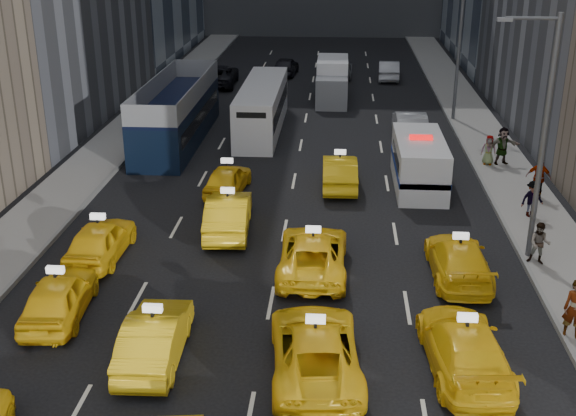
% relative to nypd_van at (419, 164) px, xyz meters
% --- Properties ---
extents(sidewalk_west, '(3.00, 90.00, 0.15)m').
position_rel_nypd_van_xyz_m(sidewalk_west, '(-16.44, 5.30, -1.06)').
color(sidewalk_west, gray).
rests_on(sidewalk_west, ground).
extents(sidewalk_east, '(3.00, 90.00, 0.15)m').
position_rel_nypd_van_xyz_m(sidewalk_east, '(4.56, 5.30, -1.06)').
color(sidewalk_east, gray).
rests_on(sidewalk_east, ground).
extents(curb_west, '(0.15, 90.00, 0.18)m').
position_rel_nypd_van_xyz_m(curb_west, '(-14.99, 5.30, -1.04)').
color(curb_west, slate).
rests_on(curb_west, ground).
extents(curb_east, '(0.15, 90.00, 0.18)m').
position_rel_nypd_van_xyz_m(curb_east, '(3.11, 5.30, -1.04)').
color(curb_east, slate).
rests_on(curb_east, ground).
extents(streetlight_near, '(2.15, 0.22, 9.00)m').
position_rel_nypd_van_xyz_m(streetlight_near, '(3.25, -7.70, 3.79)').
color(streetlight_near, '#595B60').
rests_on(streetlight_near, ground).
extents(streetlight_far, '(2.15, 0.22, 9.00)m').
position_rel_nypd_van_xyz_m(streetlight_far, '(3.25, 12.30, 3.79)').
color(streetlight_far, '#595B60').
rests_on(streetlight_far, ground).
extents(taxi_8, '(2.04, 4.39, 1.45)m').
position_rel_nypd_van_xyz_m(taxi_8, '(-12.56, -13.09, -0.40)').
color(taxi_8, yellow).
rests_on(taxi_8, ground).
extents(taxi_9, '(1.66, 4.43, 1.44)m').
position_rel_nypd_van_xyz_m(taxi_9, '(-8.94, -15.21, -0.41)').
color(taxi_9, yellow).
rests_on(taxi_9, ground).
extents(taxi_10, '(2.90, 5.46, 1.46)m').
position_rel_nypd_van_xyz_m(taxi_10, '(-4.33, -15.50, -0.40)').
color(taxi_10, yellow).
rests_on(taxi_10, ground).
extents(taxi_11, '(2.43, 5.22, 1.48)m').
position_rel_nypd_van_xyz_m(taxi_11, '(-0.18, -15.15, -0.39)').
color(taxi_11, yellow).
rests_on(taxi_11, ground).
extents(taxi_12, '(1.85, 4.37, 1.48)m').
position_rel_nypd_van_xyz_m(taxi_12, '(-12.59, -8.79, -0.39)').
color(taxi_12, yellow).
rests_on(taxi_12, ground).
extents(taxi_13, '(1.99, 4.88, 1.57)m').
position_rel_nypd_van_xyz_m(taxi_13, '(-8.19, -5.99, -0.34)').
color(taxi_13, yellow).
rests_on(taxi_13, ground).
extents(taxi_14, '(2.40, 5.18, 1.44)m').
position_rel_nypd_van_xyz_m(taxi_14, '(-4.64, -9.32, -0.41)').
color(taxi_14, yellow).
rests_on(taxi_14, ground).
extents(taxi_15, '(2.04, 4.84, 1.40)m').
position_rel_nypd_van_xyz_m(taxi_15, '(0.50, -9.43, -0.43)').
color(taxi_15, yellow).
rests_on(taxi_15, ground).
extents(taxi_16, '(2.00, 4.12, 1.36)m').
position_rel_nypd_van_xyz_m(taxi_16, '(-8.89, -1.55, -0.45)').
color(taxi_16, yellow).
rests_on(taxi_16, ground).
extents(taxi_17, '(1.72, 4.61, 1.50)m').
position_rel_nypd_van_xyz_m(taxi_17, '(-3.73, -0.35, -0.38)').
color(taxi_17, yellow).
rests_on(taxi_17, ground).
extents(nypd_van, '(2.39, 5.87, 2.50)m').
position_rel_nypd_van_xyz_m(nypd_van, '(0.00, 0.00, 0.00)').
color(nypd_van, silver).
rests_on(nypd_van, ground).
extents(double_decker, '(3.02, 12.11, 3.51)m').
position_rel_nypd_van_xyz_m(double_decker, '(-12.97, 6.64, 0.61)').
color(double_decker, black).
rests_on(double_decker, ground).
extents(city_bus, '(2.43, 10.79, 2.78)m').
position_rel_nypd_van_xyz_m(city_bus, '(-8.42, 9.32, 0.24)').
color(city_bus, silver).
rests_on(city_bus, ground).
extents(box_truck, '(2.25, 6.22, 2.82)m').
position_rel_nypd_van_xyz_m(box_truck, '(-4.35, 17.11, 0.25)').
color(box_truck, white).
rests_on(box_truck, ground).
extents(misc_car_0, '(1.76, 4.98, 1.64)m').
position_rel_nypd_van_xyz_m(misc_car_0, '(0.25, 7.91, -0.31)').
color(misc_car_0, '#A5A8AC').
rests_on(misc_car_0, ground).
extents(misc_car_1, '(2.73, 5.68, 1.56)m').
position_rel_nypd_van_xyz_m(misc_car_1, '(-13.04, 21.55, -0.35)').
color(misc_car_1, black).
rests_on(misc_car_1, ground).
extents(misc_car_2, '(2.13, 4.93, 1.41)m').
position_rel_nypd_van_xyz_m(misc_car_2, '(-3.86, 25.31, -0.42)').
color(misc_car_2, slate).
rests_on(misc_car_2, ground).
extents(misc_car_3, '(2.08, 4.38, 1.45)m').
position_rel_nypd_van_xyz_m(misc_car_3, '(-8.24, 25.85, -0.41)').
color(misc_car_3, black).
rests_on(misc_car_3, ground).
extents(misc_car_4, '(1.77, 4.56, 1.48)m').
position_rel_nypd_van_xyz_m(misc_car_4, '(0.02, 24.65, -0.39)').
color(misc_car_4, '#AEAFB6').
rests_on(misc_car_4, ground).
extents(pedestrian_0, '(0.76, 0.59, 1.85)m').
position_rel_nypd_van_xyz_m(pedestrian_0, '(3.32, -13.34, -0.06)').
color(pedestrian_0, gray).
rests_on(pedestrian_0, sidewalk_east).
extents(pedestrian_1, '(0.86, 0.64, 1.58)m').
position_rel_nypd_van_xyz_m(pedestrian_1, '(3.53, -8.37, -0.19)').
color(pedestrian_1, gray).
rests_on(pedestrian_1, sidewalk_east).
extents(pedestrian_2, '(1.10, 0.74, 1.58)m').
position_rel_nypd_van_xyz_m(pedestrian_2, '(4.36, -3.81, -0.19)').
color(pedestrian_2, gray).
rests_on(pedestrian_2, sidewalk_east).
extents(pedestrian_3, '(1.20, 0.82, 1.87)m').
position_rel_nypd_van_xyz_m(pedestrian_3, '(5.16, -1.50, -0.05)').
color(pedestrian_3, gray).
rests_on(pedestrian_3, sidewalk_east).
extents(pedestrian_4, '(0.81, 0.56, 1.52)m').
position_rel_nypd_van_xyz_m(pedestrian_4, '(3.84, 3.15, -0.22)').
color(pedestrian_4, gray).
rests_on(pedestrian_4, sidewalk_east).
extents(pedestrian_5, '(1.85, 1.00, 1.92)m').
position_rel_nypd_van_xyz_m(pedestrian_5, '(4.53, 3.26, -0.02)').
color(pedestrian_5, gray).
rests_on(pedestrian_5, sidewalk_east).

